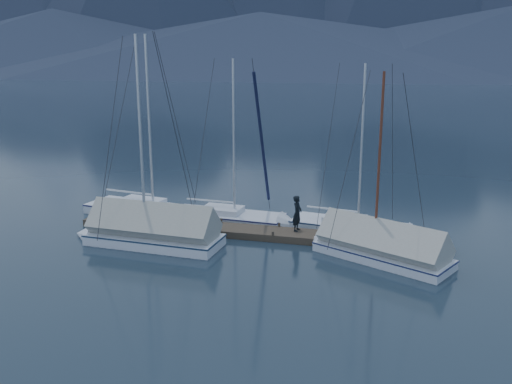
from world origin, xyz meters
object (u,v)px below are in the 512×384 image
at_px(sailboat_open_mid, 243,220).
at_px(person, 297,213).
at_px(sailboat_covered_near, 371,248).
at_px(sailboat_open_left, 162,214).
at_px(sailboat_covered_far, 143,233).
at_px(sailboat_open_right, 367,230).

bearing_deg(sailboat_open_mid, person, -27.71).
xyz_separation_m(sailboat_covered_near, person, (-3.61, 1.83, 0.76)).
xyz_separation_m(sailboat_open_left, sailboat_covered_far, (0.95, -4.24, 0.32)).
distance_m(sailboat_covered_near, sailboat_covered_far, 10.42).
bearing_deg(sailboat_covered_near, sailboat_open_mid, 152.74).
relative_size(sailboat_open_mid, sailboat_covered_far, 0.89).
height_order(sailboat_open_left, sailboat_open_mid, sailboat_open_left).
bearing_deg(person, sailboat_covered_far, 120.04).
bearing_deg(sailboat_open_right, sailboat_open_left, -179.83).
xyz_separation_m(sailboat_open_left, person, (7.72, -1.54, 1.02)).
relative_size(sailboat_open_mid, person, 5.36).
bearing_deg(person, sailboat_open_mid, 70.64).
xyz_separation_m(sailboat_open_right, sailboat_covered_far, (-10.02, -4.27, 0.35)).
bearing_deg(sailboat_covered_far, sailboat_covered_near, 4.77).
distance_m(sailboat_covered_far, person, 7.32).
distance_m(sailboat_open_mid, person, 3.72).
distance_m(sailboat_open_left, sailboat_open_right, 10.97).
height_order(sailboat_open_right, sailboat_covered_near, sailboat_open_right).
height_order(sailboat_open_left, sailboat_covered_far, sailboat_open_left).
distance_m(sailboat_open_right, sailboat_covered_far, 10.89).
height_order(sailboat_covered_far, person, sailboat_covered_far).
bearing_deg(sailboat_open_left, sailboat_covered_near, -16.57).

